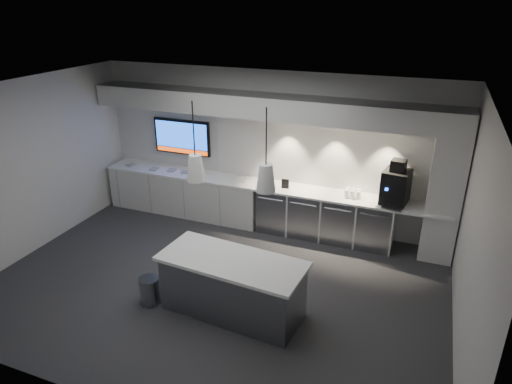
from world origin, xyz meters
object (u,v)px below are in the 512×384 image
at_px(bin, 150,291).
at_px(coffee_machine, 396,185).
at_px(wall_tv, 182,137).
at_px(island, 232,286).

height_order(bin, coffee_machine, coffee_machine).
xyz_separation_m(bin, coffee_machine, (3.11, 2.96, 1.01)).
xyz_separation_m(wall_tv, coffee_machine, (4.31, -0.25, -0.34)).
bearing_deg(bin, coffee_machine, 43.58).
bearing_deg(island, wall_tv, 134.24).
xyz_separation_m(island, coffee_machine, (1.88, 2.71, 0.78)).
height_order(island, coffee_machine, coffee_machine).
relative_size(wall_tv, island, 0.59).
bearing_deg(wall_tv, bin, -69.47).
bearing_deg(coffee_machine, wall_tv, -174.33).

